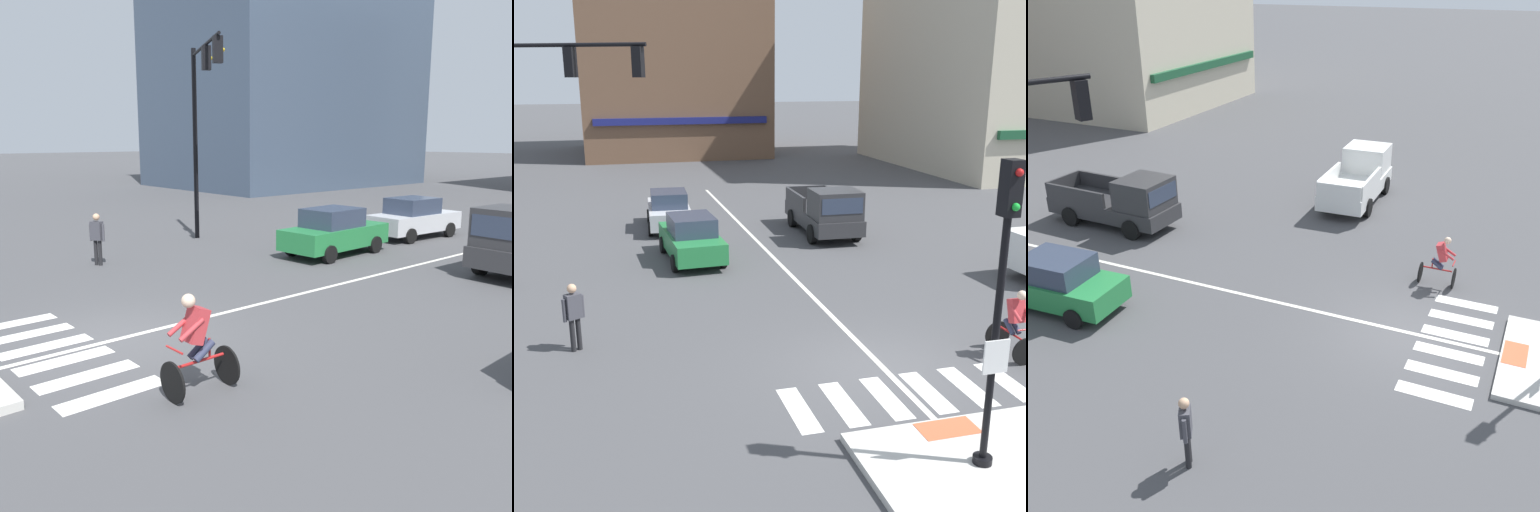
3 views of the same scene
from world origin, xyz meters
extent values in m
plane|color=#474749|center=(0.00, 0.00, 0.00)|extent=(300.00, 300.00, 0.00)
cube|color=#DB5B38|center=(0.00, -2.82, 0.15)|extent=(1.10, 0.60, 0.01)
cube|color=silver|center=(-2.33, -1.23, 0.00)|extent=(0.44, 1.80, 0.01)
cube|color=silver|center=(-1.40, -1.23, 0.00)|extent=(0.44, 1.80, 0.01)
cube|color=silver|center=(-0.47, -1.23, 0.00)|extent=(0.44, 1.80, 0.01)
cube|color=silver|center=(0.47, -1.23, 0.00)|extent=(0.44, 1.80, 0.01)
cube|color=silver|center=(1.40, -1.23, 0.00)|extent=(0.44, 1.80, 0.01)
cube|color=silver|center=(2.33, -1.23, 0.00)|extent=(0.44, 1.80, 0.01)
cube|color=silver|center=(0.06, 10.00, 0.00)|extent=(0.14, 28.00, 0.01)
cube|color=black|center=(-4.59, 6.19, 6.69)|extent=(0.36, 0.38, 0.80)
sphere|color=gold|center=(-4.51, 6.35, 6.69)|extent=(0.12, 0.12, 0.12)
cube|color=#194C2D|center=(22.72, 19.89, 3.10)|extent=(12.98, 0.30, 0.50)
cube|color=#237A3D|center=(-2.83, 9.86, 0.65)|extent=(1.91, 4.18, 0.70)
cube|color=#2D384C|center=(-2.82, 9.71, 1.32)|extent=(1.58, 1.97, 0.64)
cylinder|color=black|center=(-2.06, 11.17, 0.30)|extent=(0.21, 0.61, 0.60)
cylinder|color=black|center=(-3.59, 8.55, 0.30)|extent=(0.21, 0.61, 0.60)
cylinder|color=black|center=(-1.93, 8.63, 0.30)|extent=(0.21, 0.61, 0.60)
cube|color=white|center=(9.26, 4.59, 0.68)|extent=(5.17, 2.08, 0.60)
cube|color=white|center=(10.85, 4.65, 1.53)|extent=(1.76, 1.86, 1.10)
cube|color=#2D384C|center=(11.68, 4.68, 1.61)|extent=(0.14, 1.62, 0.60)
cube|color=white|center=(8.20, 5.45, 1.28)|extent=(2.81, 0.22, 0.60)
cube|color=white|center=(8.27, 3.67, 1.28)|extent=(2.81, 0.22, 0.60)
cube|color=white|center=(6.76, 4.50, 1.28)|extent=(0.17, 1.80, 0.60)
cylinder|color=black|center=(10.80, 5.56, 0.38)|extent=(0.77, 0.27, 0.76)
cylinder|color=black|center=(10.87, 3.74, 0.38)|extent=(0.77, 0.27, 0.76)
cylinder|color=black|center=(7.82, 5.46, 0.38)|extent=(0.77, 0.27, 0.76)
cylinder|color=black|center=(7.89, 3.63, 0.38)|extent=(0.77, 0.27, 0.76)
cube|color=#2D2D30|center=(3.02, 12.45, 0.68)|extent=(2.08, 5.16, 0.60)
cube|color=#2D2D30|center=(2.96, 10.85, 1.53)|extent=(1.86, 1.76, 1.10)
cube|color=#2D384C|center=(2.93, 10.02, 1.61)|extent=(1.62, 0.14, 0.60)
cube|color=#2D2D30|center=(3.94, 13.44, 1.28)|extent=(0.22, 2.81, 0.60)
cube|color=#2D2D30|center=(2.16, 13.50, 1.28)|extent=(0.22, 2.81, 0.60)
cube|color=#2D2D30|center=(3.11, 14.95, 1.28)|extent=(1.80, 0.16, 0.60)
cylinder|color=black|center=(3.88, 10.84, 0.38)|extent=(0.27, 0.77, 0.76)
cylinder|color=black|center=(2.05, 10.90, 0.38)|extent=(0.27, 0.77, 0.76)
cylinder|color=black|center=(3.98, 13.82, 0.38)|extent=(0.27, 0.77, 0.76)
cylinder|color=black|center=(2.16, 13.88, 0.38)|extent=(0.27, 0.77, 0.76)
cylinder|color=black|center=(3.21, -0.65, 0.33)|extent=(0.66, 0.04, 0.66)
cylinder|color=black|center=(3.21, 0.40, 0.33)|extent=(0.66, 0.04, 0.66)
cylinder|color=#B21E1E|center=(3.21, -0.13, 0.55)|extent=(0.05, 0.89, 0.05)
cylinder|color=#B21E1E|center=(3.21, 0.05, 0.73)|extent=(0.04, 0.04, 0.30)
cylinder|color=#B21E1E|center=(3.21, -0.60, 0.85)|extent=(0.44, 0.04, 0.04)
cylinder|color=#2D334C|center=(3.29, -0.11, 0.73)|extent=(0.12, 0.40, 0.33)
cylinder|color=#2D334C|center=(3.13, -0.11, 0.73)|extent=(0.12, 0.40, 0.33)
cube|color=#B73338|center=(3.21, -0.21, 1.16)|extent=(0.34, 0.38, 0.60)
sphere|color=beige|center=(3.21, -0.33, 1.57)|extent=(0.22, 0.22, 0.22)
cylinder|color=#B73338|center=(3.37, -0.39, 1.16)|extent=(0.08, 0.46, 0.31)
cylinder|color=#B73338|center=(3.05, -0.39, 1.16)|extent=(0.08, 0.46, 0.31)
cylinder|color=black|center=(-6.54, 2.87, 0.41)|extent=(0.12, 0.12, 0.82)
cylinder|color=black|center=(-6.68, 2.79, 0.41)|extent=(0.12, 0.12, 0.82)
cube|color=#3F3F47|center=(-6.61, 2.83, 1.12)|extent=(0.42, 0.37, 0.60)
cylinder|color=#3F3F47|center=(-6.41, 2.94, 1.07)|extent=(0.09, 0.09, 0.56)
cylinder|color=#3F3F47|center=(-6.81, 2.72, 1.07)|extent=(0.09, 0.09, 0.56)
sphere|color=tan|center=(-6.61, 2.83, 1.56)|extent=(0.22, 0.22, 0.22)
camera|label=1|loc=(10.19, -5.00, 3.99)|focal=39.96mm
camera|label=2|loc=(-5.76, -11.81, 6.31)|focal=44.32mm
camera|label=3|loc=(-14.11, -2.73, 9.11)|focal=41.99mm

